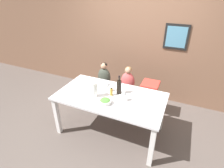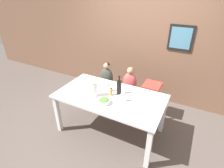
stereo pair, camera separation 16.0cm
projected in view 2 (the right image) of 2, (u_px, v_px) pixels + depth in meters
ground_plane at (110, 130)px, 3.21m from camera, size 14.00×14.00×0.00m
wall_back at (143, 38)px, 3.68m from camera, size 10.00×0.09×2.70m
dining_table at (110, 100)px, 2.89m from camera, size 1.75×0.94×0.75m
chair_far_left at (107, 88)px, 3.78m from camera, size 0.37×0.41×0.45m
chair_far_center at (129, 94)px, 3.57m from camera, size 0.37×0.41×0.45m
chair_right_highchair at (151, 92)px, 3.30m from camera, size 0.31×0.34×0.72m
person_child_left at (107, 75)px, 3.63m from camera, size 0.28×0.16×0.52m
person_child_center at (130, 80)px, 3.42m from camera, size 0.28×0.16×0.52m
wine_bottle at (119, 87)px, 2.84m from camera, size 0.08×0.08×0.32m
paper_towel_roll at (94, 89)px, 2.78m from camera, size 0.11×0.11×0.25m
wine_glass_near at (123, 95)px, 2.65m from camera, size 0.07×0.07×0.16m
wine_glass_far at (108, 85)px, 2.92m from camera, size 0.07×0.07×0.16m
salad_bowl_large at (104, 101)px, 2.63m from camera, size 0.18×0.18×0.08m
dinner_plate_front_left at (75, 93)px, 2.89m from camera, size 0.22×0.22×0.01m
dinner_plate_back_left at (95, 84)px, 3.18m from camera, size 0.22×0.22×0.01m
condiment_bottle_hot_sauce at (111, 91)px, 2.82m from camera, size 0.05×0.05×0.15m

